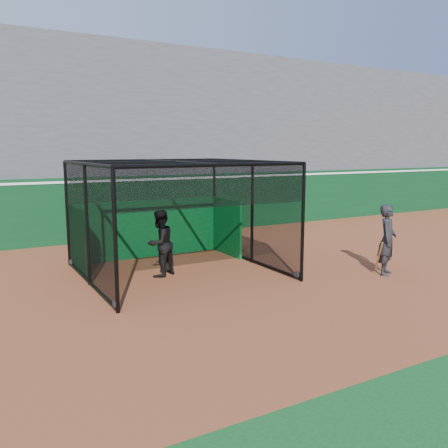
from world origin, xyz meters
TOP-DOWN VIEW (x-y plane):
  - ground at (0.00, 0.00)m, footprint 120.00×120.00m
  - outfield_wall at (0.00, 8.50)m, footprint 50.00×0.50m
  - grandstand at (0.00, 12.27)m, footprint 50.00×7.85m
  - batting_cage at (-0.71, 2.48)m, footprint 5.20×5.10m
  - batter at (-1.29, 2.37)m, footprint 1.15×1.07m
  - on_deck_player at (4.42, -0.65)m, footprint 0.88×0.81m

SIDE VIEW (x-z plane):
  - ground at x=0.00m, z-range 0.00..0.00m
  - batter at x=-1.29m, z-range 0.00..1.89m
  - on_deck_player at x=4.42m, z-range 0.00..2.02m
  - outfield_wall at x=0.00m, z-range 0.04..2.54m
  - batting_cage at x=-0.71m, z-range 0.00..3.19m
  - grandstand at x=0.00m, z-range 0.00..8.95m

